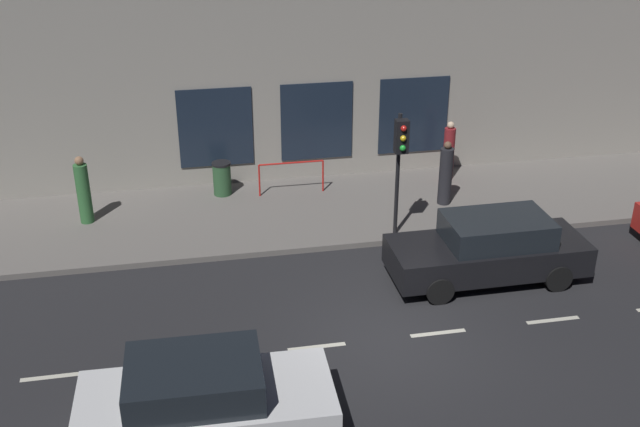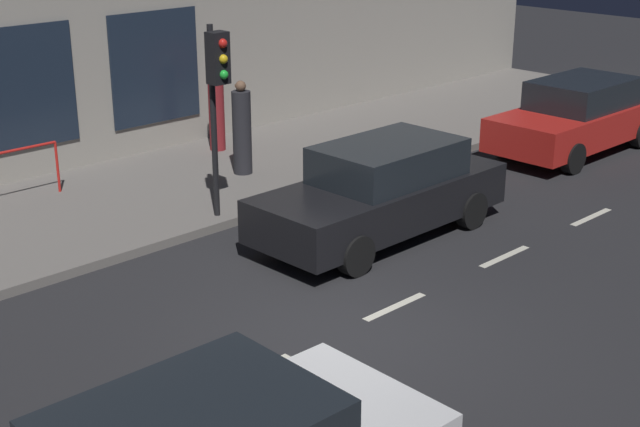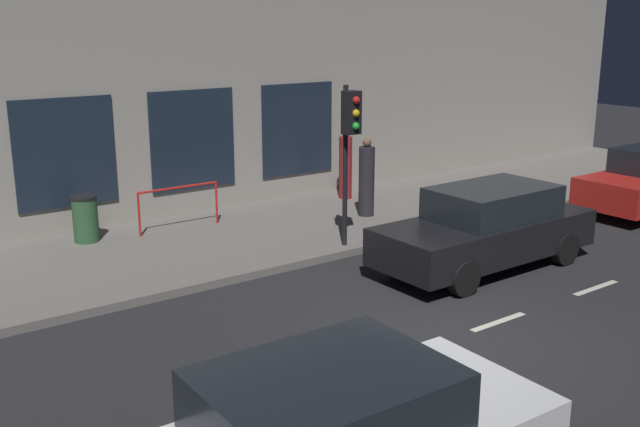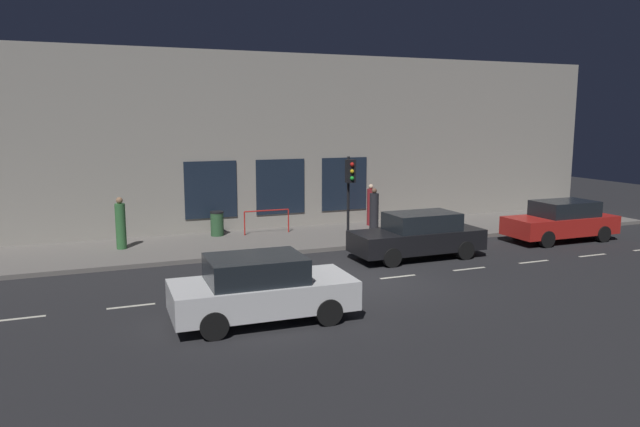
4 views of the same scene
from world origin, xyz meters
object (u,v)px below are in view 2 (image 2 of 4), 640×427
(parked_car_1, at_px, (382,191))
(pedestrian_0, at_px, (242,131))
(pedestrian_2, at_px, (217,111))
(parked_car_0, at_px, (577,116))
(traffic_light, at_px, (217,78))

(parked_car_1, relative_size, pedestrian_0, 2.50)
(pedestrian_2, bearing_deg, pedestrian_0, -52.82)
(parked_car_0, relative_size, pedestrian_2, 2.47)
(parked_car_1, distance_m, pedestrian_0, 3.96)
(parked_car_1, bearing_deg, pedestrian_2, -10.14)
(parked_car_0, bearing_deg, pedestrian_2, 48.78)
(traffic_light, xyz_separation_m, pedestrian_2, (3.38, -2.55, -1.57))
(pedestrian_0, bearing_deg, parked_car_0, -45.55)
(parked_car_1, bearing_deg, pedestrian_0, -4.54)
(traffic_light, bearing_deg, pedestrian_2, -37.09)
(parked_car_1, height_order, pedestrian_2, pedestrian_2)
(parked_car_0, relative_size, pedestrian_0, 2.43)
(traffic_light, height_order, pedestrian_2, traffic_light)
(traffic_light, relative_size, pedestrian_2, 1.80)
(parked_car_1, relative_size, pedestrian_2, 2.55)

